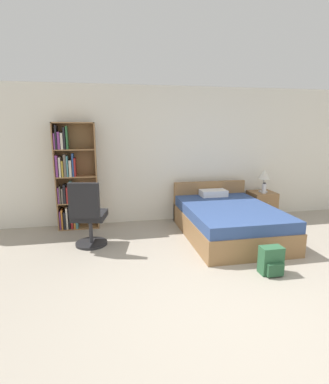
{
  "coord_description": "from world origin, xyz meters",
  "views": [
    {
      "loc": [
        -1.33,
        -2.53,
        1.84
      ],
      "look_at": [
        -0.43,
        1.98,
        0.84
      ],
      "focal_mm": 28.0,
      "sensor_mm": 36.0,
      "label": 1
    }
  ],
  "objects_px": {
    "backpack_green": "(271,261)",
    "office_chair": "(88,216)",
    "bookshelf": "(71,179)",
    "bed": "(228,220)",
    "nightstand": "(262,205)",
    "table_lamp": "(264,175)",
    "water_bottle": "(264,188)"
  },
  "relations": [
    {
      "from": "backpack_green",
      "to": "office_chair",
      "type": "bearing_deg",
      "value": 149.69
    },
    {
      "from": "bookshelf",
      "to": "bed",
      "type": "xyz_separation_m",
      "value": [
        2.64,
        -0.91,
        -0.65
      ]
    },
    {
      "from": "nightstand",
      "to": "bookshelf",
      "type": "bearing_deg",
      "value": 178.75
    },
    {
      "from": "office_chair",
      "to": "nightstand",
      "type": "height_order",
      "value": "office_chair"
    },
    {
      "from": "bed",
      "to": "office_chair",
      "type": "relative_size",
      "value": 1.97
    },
    {
      "from": "table_lamp",
      "to": "water_bottle",
      "type": "bearing_deg",
      "value": -113.57
    },
    {
      "from": "bookshelf",
      "to": "table_lamp",
      "type": "relative_size",
      "value": 4.23
    },
    {
      "from": "bookshelf",
      "to": "bed",
      "type": "height_order",
      "value": "bookshelf"
    },
    {
      "from": "bed",
      "to": "nightstand",
      "type": "xyz_separation_m",
      "value": [
        1.09,
        0.83,
        -0.0
      ]
    },
    {
      "from": "office_chair",
      "to": "nightstand",
      "type": "relative_size",
      "value": 1.93
    },
    {
      "from": "bookshelf",
      "to": "table_lamp",
      "type": "distance_m",
      "value": 3.75
    },
    {
      "from": "bookshelf",
      "to": "office_chair",
      "type": "distance_m",
      "value": 1.11
    },
    {
      "from": "water_bottle",
      "to": "backpack_green",
      "type": "height_order",
      "value": "water_bottle"
    },
    {
      "from": "bed",
      "to": "bookshelf",
      "type": "bearing_deg",
      "value": 161.0
    },
    {
      "from": "office_chair",
      "to": "table_lamp",
      "type": "relative_size",
      "value": 2.32
    },
    {
      "from": "bookshelf",
      "to": "water_bottle",
      "type": "xyz_separation_m",
      "value": [
        3.69,
        -0.2,
        -0.27
      ]
    },
    {
      "from": "bookshelf",
      "to": "nightstand",
      "type": "relative_size",
      "value": 3.52
    },
    {
      "from": "bed",
      "to": "water_bottle",
      "type": "height_order",
      "value": "bed"
    },
    {
      "from": "water_bottle",
      "to": "table_lamp",
      "type": "bearing_deg",
      "value": 66.43
    },
    {
      "from": "table_lamp",
      "to": "bed",
      "type": "bearing_deg",
      "value": -143.19
    },
    {
      "from": "water_bottle",
      "to": "backpack_green",
      "type": "bearing_deg",
      "value": -116.41
    },
    {
      "from": "bed",
      "to": "backpack_green",
      "type": "bearing_deg",
      "value": -90.15
    },
    {
      "from": "nightstand",
      "to": "water_bottle",
      "type": "bearing_deg",
      "value": -108.62
    },
    {
      "from": "nightstand",
      "to": "table_lamp",
      "type": "relative_size",
      "value": 1.2
    },
    {
      "from": "bookshelf",
      "to": "table_lamp",
      "type": "height_order",
      "value": "bookshelf"
    },
    {
      "from": "office_chair",
      "to": "water_bottle",
      "type": "relative_size",
      "value": 4.89
    },
    {
      "from": "bookshelf",
      "to": "water_bottle",
      "type": "distance_m",
      "value": 3.71
    },
    {
      "from": "bed",
      "to": "table_lamp",
      "type": "bearing_deg",
      "value": 36.81
    },
    {
      "from": "bed",
      "to": "office_chair",
      "type": "distance_m",
      "value": 2.33
    },
    {
      "from": "office_chair",
      "to": "nightstand",
      "type": "xyz_separation_m",
      "value": [
        3.41,
        0.9,
        -0.22
      ]
    },
    {
      "from": "office_chair",
      "to": "water_bottle",
      "type": "distance_m",
      "value": 3.46
    },
    {
      "from": "nightstand",
      "to": "table_lamp",
      "type": "distance_m",
      "value": 0.61
    }
  ]
}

